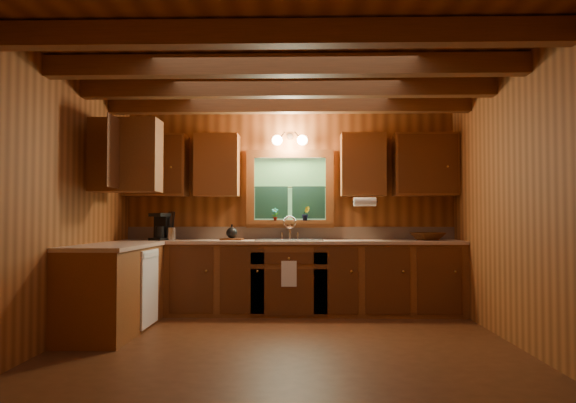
# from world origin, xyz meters

# --- Properties ---
(room) EXTENTS (4.20, 4.20, 4.20)m
(room) POSITION_xyz_m (0.00, 0.00, 1.30)
(room) COLOR #4C2712
(room) RESTS_ON ground
(ceiling_beams) EXTENTS (4.20, 2.54, 0.18)m
(ceiling_beams) POSITION_xyz_m (0.00, 0.00, 2.49)
(ceiling_beams) COLOR brown
(ceiling_beams) RESTS_ON room
(base_cabinets) EXTENTS (4.20, 2.22, 0.86)m
(base_cabinets) POSITION_xyz_m (-0.49, 1.28, 0.43)
(base_cabinets) COLOR brown
(base_cabinets) RESTS_ON ground
(countertop) EXTENTS (4.20, 2.24, 0.04)m
(countertop) POSITION_xyz_m (-0.48, 1.29, 0.88)
(countertop) COLOR tan
(countertop) RESTS_ON base_cabinets
(backsplash) EXTENTS (4.20, 0.02, 0.16)m
(backsplash) POSITION_xyz_m (0.00, 1.89, 0.98)
(backsplash) COLOR tan
(backsplash) RESTS_ON room
(dishwasher_panel) EXTENTS (0.02, 0.60, 0.80)m
(dishwasher_panel) POSITION_xyz_m (-1.47, 0.68, 0.43)
(dishwasher_panel) COLOR white
(dishwasher_panel) RESTS_ON base_cabinets
(upper_cabinets) EXTENTS (4.19, 1.77, 0.78)m
(upper_cabinets) POSITION_xyz_m (-0.56, 1.42, 1.84)
(upper_cabinets) COLOR brown
(upper_cabinets) RESTS_ON room
(window) EXTENTS (1.12, 0.08, 1.00)m
(window) POSITION_xyz_m (0.00, 1.87, 1.53)
(window) COLOR brown
(window) RESTS_ON room
(window_sill) EXTENTS (1.06, 0.14, 0.04)m
(window_sill) POSITION_xyz_m (0.00, 1.82, 1.12)
(window_sill) COLOR brown
(window_sill) RESTS_ON room
(wall_sconce) EXTENTS (0.45, 0.21, 0.17)m
(wall_sconce) POSITION_xyz_m (0.00, 1.75, 2.16)
(wall_sconce) COLOR black
(wall_sconce) RESTS_ON room
(paper_towel_roll) EXTENTS (0.27, 0.11, 0.11)m
(paper_towel_roll) POSITION_xyz_m (0.92, 1.53, 1.37)
(paper_towel_roll) COLOR white
(paper_towel_roll) RESTS_ON upper_cabinets
(dish_towel) EXTENTS (0.18, 0.01, 0.30)m
(dish_towel) POSITION_xyz_m (0.00, 1.26, 0.52)
(dish_towel) COLOR white
(dish_towel) RESTS_ON base_cabinets
(sink) EXTENTS (0.82, 0.48, 0.43)m
(sink) POSITION_xyz_m (0.00, 1.60, 0.86)
(sink) COLOR silver
(sink) RESTS_ON countertop
(coffee_maker) EXTENTS (0.19, 0.24, 0.33)m
(coffee_maker) POSITION_xyz_m (-1.59, 1.57, 1.06)
(coffee_maker) COLOR black
(coffee_maker) RESTS_ON countertop
(utensil_crock) EXTENTS (0.12, 0.12, 0.35)m
(utensil_crock) POSITION_xyz_m (-1.47, 1.58, 0.99)
(utensil_crock) COLOR silver
(utensil_crock) RESTS_ON countertop
(cutting_board) EXTENTS (0.28, 0.21, 0.02)m
(cutting_board) POSITION_xyz_m (-0.71, 1.57, 0.91)
(cutting_board) COLOR #502811
(cutting_board) RESTS_ON countertop
(teakettle) EXTENTS (0.14, 0.14, 0.17)m
(teakettle) POSITION_xyz_m (-0.71, 1.57, 0.99)
(teakettle) COLOR black
(teakettle) RESTS_ON cutting_board
(wicker_basket) EXTENTS (0.49, 0.49, 0.10)m
(wicker_basket) POSITION_xyz_m (1.70, 1.61, 0.95)
(wicker_basket) COLOR #48230C
(wicker_basket) RESTS_ON countertop
(potted_plant_left) EXTENTS (0.09, 0.06, 0.17)m
(potted_plant_left) POSITION_xyz_m (-0.19, 1.81, 1.22)
(potted_plant_left) COLOR #502811
(potted_plant_left) RESTS_ON window_sill
(potted_plant_right) EXTENTS (0.12, 0.10, 0.18)m
(potted_plant_right) POSITION_xyz_m (0.20, 1.80, 1.23)
(potted_plant_right) COLOR #502811
(potted_plant_right) RESTS_ON window_sill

